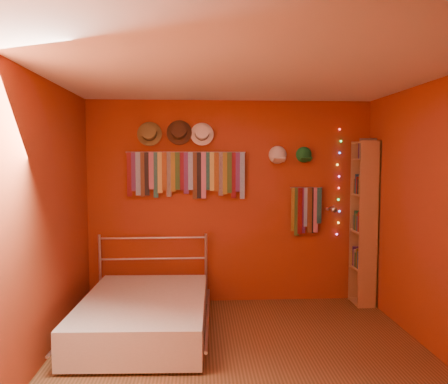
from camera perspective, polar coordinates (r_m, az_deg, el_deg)
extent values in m
plane|color=#55391D|center=(4.07, 2.73, -21.69)|extent=(3.50, 3.50, 0.00)
cube|color=maroon|center=(5.42, 0.83, -1.32)|extent=(3.50, 0.02, 2.50)
cube|color=maroon|center=(4.25, 27.01, -3.36)|extent=(0.02, 3.50, 2.50)
cube|color=maroon|center=(3.92, -23.65, -3.87)|extent=(0.02, 3.50, 2.50)
cube|color=white|center=(3.72, 2.87, 15.41)|extent=(3.50, 3.50, 0.02)
cylinder|color=silver|center=(5.34, -4.97, 5.20)|extent=(1.45, 0.01, 0.01)
cube|color=maroon|center=(5.39, -12.26, 2.26)|extent=(0.06, 0.01, 0.53)
cube|color=#3D175F|center=(5.38, -11.72, 2.63)|extent=(0.06, 0.01, 0.47)
cube|color=#6F96C5|center=(5.36, -11.17, 2.34)|extent=(0.06, 0.01, 0.52)
cube|color=#4C2C19|center=(5.37, -10.59, 2.26)|extent=(0.06, 0.01, 0.54)
cube|color=black|center=(5.36, -10.04, 2.34)|extent=(0.06, 0.01, 0.52)
cube|color=#AB5581|center=(5.34, -9.49, 2.75)|extent=(0.06, 0.01, 0.45)
cube|color=#175353|center=(5.35, -8.91, 2.20)|extent=(0.06, 0.01, 0.55)
cube|color=#BBB04A|center=(5.34, -8.36, 2.51)|extent=(0.06, 0.01, 0.49)
cube|color=brown|center=(5.33, -7.80, 2.70)|extent=(0.06, 0.01, 0.46)
cube|color=#121F51|center=(5.34, -7.22, 2.27)|extent=(0.06, 0.01, 0.54)
cube|color=olive|center=(5.33, -6.66, 2.62)|extent=(0.06, 0.01, 0.48)
cube|color=#205120|center=(5.32, -6.10, 2.73)|extent=(0.06, 0.01, 0.46)
cube|color=maroon|center=(5.33, -5.53, 2.71)|extent=(0.06, 0.01, 0.46)
cube|color=#451A68|center=(5.32, -4.96, 2.48)|extent=(0.06, 0.01, 0.50)
cube|color=#7595D0|center=(5.31, -4.40, 2.74)|extent=(0.06, 0.01, 0.46)
cube|color=#4F2E1A|center=(5.33, -3.82, 2.13)|extent=(0.06, 0.01, 0.57)
cube|color=black|center=(5.32, -3.26, 2.18)|extent=(0.06, 0.01, 0.56)
cube|color=#C3619A|center=(5.32, -2.69, 2.18)|extent=(0.06, 0.01, 0.56)
cube|color=#185456|center=(5.33, -2.12, 2.73)|extent=(0.06, 0.01, 0.46)
cube|color=#C4C44E|center=(5.32, -1.55, 2.68)|extent=(0.06, 0.01, 0.47)
cube|color=brown|center=(5.32, -0.98, 2.64)|extent=(0.06, 0.01, 0.48)
cube|color=navy|center=(5.33, -0.42, 2.36)|extent=(0.06, 0.01, 0.53)
cube|color=olive|center=(5.33, 0.15, 2.45)|extent=(0.06, 0.01, 0.51)
cube|color=#27451B|center=(5.33, 0.72, 2.53)|extent=(0.06, 0.01, 0.50)
cube|color=maroon|center=(5.34, 1.27, 2.20)|extent=(0.06, 0.01, 0.56)
cube|color=#431966|center=(5.34, 1.84, 2.63)|extent=(0.06, 0.01, 0.48)
cube|color=#7197CA|center=(5.34, 2.41, 2.15)|extent=(0.06, 0.01, 0.57)
cylinder|color=silver|center=(5.51, 10.70, 0.56)|extent=(0.40, 0.01, 0.01)
cube|color=#836217|center=(5.49, 9.07, -2.27)|extent=(0.06, 0.01, 0.54)
cube|color=#294F1F|center=(5.49, 9.48, -2.57)|extent=(0.06, 0.01, 0.60)
cube|color=#62100E|center=(5.50, 9.91, -2.46)|extent=(0.06, 0.01, 0.58)
cube|color=#3E1966|center=(5.52, 10.28, -2.40)|extent=(0.06, 0.01, 0.57)
cube|color=#7494CE|center=(5.51, 10.71, -1.97)|extent=(0.06, 0.01, 0.48)
cube|color=#4E2F1A|center=(5.52, 11.12, -2.36)|extent=(0.06, 0.01, 0.56)
cube|color=black|center=(5.55, 11.49, -2.40)|extent=(0.06, 0.01, 0.57)
cube|color=#AE577E|center=(5.55, 11.91, -2.34)|extent=(0.06, 0.01, 0.56)
cube|color=#185157|center=(5.55, 12.33, -1.76)|extent=(0.06, 0.01, 0.45)
cylinder|color=brown|center=(5.36, -9.70, 7.49)|extent=(0.30, 0.07, 0.29)
cylinder|color=brown|center=(5.31, -9.77, 7.65)|extent=(0.17, 0.15, 0.19)
cylinder|color=#332314|center=(5.34, -9.74, 7.57)|extent=(0.18, 0.06, 0.18)
cylinder|color=#412717|center=(5.34, -5.87, 7.73)|extent=(0.31, 0.08, 0.30)
cylinder|color=#412717|center=(5.29, -5.90, 7.90)|extent=(0.18, 0.15, 0.20)
cylinder|color=black|center=(5.31, -5.88, 7.81)|extent=(0.19, 0.06, 0.19)
cylinder|color=white|center=(5.33, -2.89, 7.56)|extent=(0.28, 0.07, 0.28)
cylinder|color=white|center=(5.28, -2.88, 7.71)|extent=(0.16, 0.14, 0.18)
cylinder|color=black|center=(5.31, -2.89, 7.64)|extent=(0.17, 0.06, 0.17)
ellipsoid|color=white|center=(5.42, 7.01, 4.83)|extent=(0.20, 0.15, 0.20)
cube|color=white|center=(5.30, 7.24, 4.18)|extent=(0.14, 0.11, 0.06)
ellipsoid|color=#19742E|center=(5.49, 10.37, 4.82)|extent=(0.19, 0.14, 0.19)
cube|color=#19742E|center=(5.38, 10.65, 4.22)|extent=(0.14, 0.10, 0.06)
sphere|color=#FF3333|center=(5.63, 14.86, 7.92)|extent=(0.02, 0.02, 0.02)
sphere|color=#33FF4C|center=(5.63, 15.02, 6.43)|extent=(0.02, 0.02, 0.02)
sphere|color=#4C66FF|center=(5.62, 14.86, 4.95)|extent=(0.02, 0.02, 0.02)
sphere|color=yellow|center=(5.62, 14.59, 3.47)|extent=(0.02, 0.02, 0.02)
sphere|color=#FF4CCC|center=(5.63, 14.80, 1.98)|extent=(0.02, 0.02, 0.02)
sphere|color=#FF3333|center=(5.63, 14.76, 0.50)|extent=(0.02, 0.02, 0.02)
sphere|color=#33FF4C|center=(5.64, 14.72, -0.97)|extent=(0.02, 0.02, 0.02)
sphere|color=#4C66FF|center=(5.66, 14.84, -2.44)|extent=(0.02, 0.02, 0.02)
sphere|color=yellow|center=(5.68, 14.72, -3.90)|extent=(0.02, 0.02, 0.02)
sphere|color=#FF4CCC|center=(5.70, 14.51, -5.36)|extent=(0.02, 0.02, 0.02)
cylinder|color=silver|center=(5.64, 13.35, -2.18)|extent=(0.04, 0.03, 0.04)
cylinder|color=silver|center=(5.51, 13.73, -2.00)|extent=(0.01, 0.27, 0.09)
sphere|color=white|center=(5.38, 14.16, -2.27)|extent=(0.07, 0.07, 0.07)
cube|color=#A87D4C|center=(5.45, 18.43, -4.16)|extent=(0.24, 0.02, 2.00)
cube|color=#A87D4C|center=(5.74, 17.25, -3.71)|extent=(0.24, 0.02, 2.00)
cube|color=#A87D4C|center=(5.64, 18.91, -3.89)|extent=(0.02, 0.34, 2.00)
cube|color=#A87D4C|center=(5.82, 17.59, -13.53)|extent=(0.24, 0.32, 0.02)
cube|color=#A87D4C|center=(5.70, 17.69, -9.41)|extent=(0.24, 0.32, 0.02)
cube|color=#A87D4C|center=(5.61, 17.80, -4.94)|extent=(0.24, 0.32, 0.02)
cube|color=#A87D4C|center=(5.56, 17.91, -0.36)|extent=(0.24, 0.32, 0.02)
cube|color=#A87D4C|center=(5.54, 18.01, 4.08)|extent=(0.24, 0.32, 0.02)
cube|color=#A87D4C|center=(5.54, 18.06, 6.15)|extent=(0.24, 0.32, 0.02)
cylinder|color=silver|center=(5.58, -15.88, -9.80)|extent=(0.03, 0.03, 0.87)
cylinder|color=silver|center=(5.45, -2.37, -9.98)|extent=(0.03, 0.03, 0.87)
cylinder|color=silver|center=(5.51, -9.19, -11.11)|extent=(1.29, 0.02, 0.02)
cylinder|color=silver|center=(5.45, -9.22, -8.60)|extent=(1.29, 0.02, 0.02)
cylinder|color=silver|center=(5.40, -9.26, -5.94)|extent=(1.29, 0.02, 0.02)
cube|color=silver|center=(4.67, -10.37, -15.50)|extent=(1.29, 1.79, 0.35)
cylinder|color=silver|center=(4.80, -18.29, -15.36)|extent=(0.09, 1.74, 0.03)
cylinder|color=silver|center=(4.65, -2.16, -15.81)|extent=(0.09, 1.74, 0.03)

